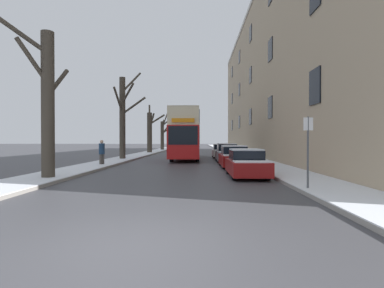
{
  "coord_description": "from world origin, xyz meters",
  "views": [
    {
      "loc": [
        1.23,
        -4.93,
        1.77
      ],
      "look_at": [
        0.66,
        17.9,
        1.52
      ],
      "focal_mm": 28.0,
      "sensor_mm": 36.0,
      "label": 1
    }
  ],
  "objects_px": {
    "bare_tree_left_1": "(123,115)",
    "pedestrian_left_sidewalk": "(102,152)",
    "bare_tree_left_3": "(163,133)",
    "double_decker_bus": "(186,133)",
    "bare_tree_left_0": "(47,101)",
    "bare_tree_left_2": "(150,130)",
    "parked_car_1": "(234,157)",
    "parked_car_2": "(227,153)",
    "street_sign_post": "(308,149)",
    "parked_car_3": "(222,151)",
    "parked_car_0": "(246,164)"
  },
  "relations": [
    {
      "from": "double_decker_bus",
      "to": "parked_car_2",
      "type": "distance_m",
      "value": 5.2
    },
    {
      "from": "parked_car_1",
      "to": "street_sign_post",
      "type": "xyz_separation_m",
      "value": [
        1.39,
        -9.69,
        0.81
      ]
    },
    {
      "from": "bare_tree_left_0",
      "to": "bare_tree_left_1",
      "type": "relative_size",
      "value": 0.82
    },
    {
      "from": "bare_tree_left_1",
      "to": "parked_car_2",
      "type": "height_order",
      "value": "bare_tree_left_1"
    },
    {
      "from": "parked_car_1",
      "to": "street_sign_post",
      "type": "relative_size",
      "value": 1.67
    },
    {
      "from": "parked_car_1",
      "to": "bare_tree_left_2",
      "type": "bearing_deg",
      "value": 112.95
    },
    {
      "from": "bare_tree_left_1",
      "to": "pedestrian_left_sidewalk",
      "type": "bearing_deg",
      "value": -88.49
    },
    {
      "from": "bare_tree_left_0",
      "to": "parked_car_1",
      "type": "relative_size",
      "value": 1.61
    },
    {
      "from": "parked_car_2",
      "to": "bare_tree_left_3",
      "type": "bearing_deg",
      "value": 106.98
    },
    {
      "from": "bare_tree_left_2",
      "to": "parked_car_1",
      "type": "relative_size",
      "value": 1.59
    },
    {
      "from": "pedestrian_left_sidewalk",
      "to": "bare_tree_left_0",
      "type": "bearing_deg",
      "value": -144.43
    },
    {
      "from": "pedestrian_left_sidewalk",
      "to": "parked_car_2",
      "type": "bearing_deg",
      "value": -26.23
    },
    {
      "from": "bare_tree_left_0",
      "to": "parked_car_0",
      "type": "distance_m",
      "value": 9.66
    },
    {
      "from": "bare_tree_left_1",
      "to": "parked_car_3",
      "type": "height_order",
      "value": "bare_tree_left_1"
    },
    {
      "from": "bare_tree_left_3",
      "to": "parked_car_1",
      "type": "distance_m",
      "value": 35.7
    },
    {
      "from": "parked_car_2",
      "to": "street_sign_post",
      "type": "distance_m",
      "value": 15.02
    },
    {
      "from": "bare_tree_left_0",
      "to": "bare_tree_left_1",
      "type": "distance_m",
      "value": 13.88
    },
    {
      "from": "bare_tree_left_0",
      "to": "parked_car_0",
      "type": "xyz_separation_m",
      "value": [
        9.08,
        1.62,
        -2.88
      ]
    },
    {
      "from": "bare_tree_left_1",
      "to": "pedestrian_left_sidewalk",
      "type": "height_order",
      "value": "bare_tree_left_1"
    },
    {
      "from": "double_decker_bus",
      "to": "pedestrian_left_sidewalk",
      "type": "distance_m",
      "value": 9.89
    },
    {
      "from": "street_sign_post",
      "to": "parked_car_0",
      "type": "bearing_deg",
      "value": 107.42
    },
    {
      "from": "bare_tree_left_3",
      "to": "pedestrian_left_sidewalk",
      "type": "relative_size",
      "value": 3.75
    },
    {
      "from": "bare_tree_left_3",
      "to": "double_decker_bus",
      "type": "xyz_separation_m",
      "value": [
        5.37,
        -25.92,
        -0.57
      ]
    },
    {
      "from": "bare_tree_left_1",
      "to": "parked_car_3",
      "type": "distance_m",
      "value": 10.7
    },
    {
      "from": "bare_tree_left_0",
      "to": "pedestrian_left_sidewalk",
      "type": "xyz_separation_m",
      "value": [
        0.04,
        7.33,
        -2.53
      ]
    },
    {
      "from": "double_decker_bus",
      "to": "street_sign_post",
      "type": "xyz_separation_m",
      "value": [
        4.95,
        -18.25,
        -1.06
      ]
    },
    {
      "from": "parked_car_0",
      "to": "parked_car_3",
      "type": "height_order",
      "value": "parked_car_3"
    },
    {
      "from": "double_decker_bus",
      "to": "pedestrian_left_sidewalk",
      "type": "xyz_separation_m",
      "value": [
        -5.48,
        -8.09,
        -1.54
      ]
    },
    {
      "from": "bare_tree_left_1",
      "to": "bare_tree_left_3",
      "type": "bearing_deg",
      "value": 89.42
    },
    {
      "from": "bare_tree_left_2",
      "to": "parked_car_1",
      "type": "bearing_deg",
      "value": -67.05
    },
    {
      "from": "bare_tree_left_0",
      "to": "bare_tree_left_2",
      "type": "bearing_deg",
      "value": 90.27
    },
    {
      "from": "bare_tree_left_2",
      "to": "parked_car_2",
      "type": "height_order",
      "value": "bare_tree_left_2"
    },
    {
      "from": "bare_tree_left_1",
      "to": "parked_car_3",
      "type": "xyz_separation_m",
      "value": [
        9.21,
        4.22,
        -3.45
      ]
    },
    {
      "from": "bare_tree_left_1",
      "to": "bare_tree_left_3",
      "type": "xyz_separation_m",
      "value": [
        0.28,
        27.47,
        -0.99
      ]
    },
    {
      "from": "parked_car_1",
      "to": "bare_tree_left_0",
      "type": "bearing_deg",
      "value": -142.92
    },
    {
      "from": "bare_tree_left_3",
      "to": "parked_car_3",
      "type": "height_order",
      "value": "bare_tree_left_3"
    },
    {
      "from": "bare_tree_left_0",
      "to": "bare_tree_left_2",
      "type": "distance_m",
      "value": 28.63
    },
    {
      "from": "bare_tree_left_1",
      "to": "parked_car_2",
      "type": "distance_m",
      "value": 9.97
    },
    {
      "from": "bare_tree_left_0",
      "to": "street_sign_post",
      "type": "bearing_deg",
      "value": -15.1
    },
    {
      "from": "parked_car_3",
      "to": "street_sign_post",
      "type": "height_order",
      "value": "street_sign_post"
    },
    {
      "from": "bare_tree_left_2",
      "to": "parked_car_0",
      "type": "height_order",
      "value": "bare_tree_left_2"
    },
    {
      "from": "bare_tree_left_1",
      "to": "street_sign_post",
      "type": "distance_m",
      "value": 19.95
    },
    {
      "from": "double_decker_bus",
      "to": "pedestrian_left_sidewalk",
      "type": "height_order",
      "value": "double_decker_bus"
    },
    {
      "from": "pedestrian_left_sidewalk",
      "to": "parked_car_3",
      "type": "bearing_deg",
      "value": -4.12
    },
    {
      "from": "bare_tree_left_1",
      "to": "parked_car_1",
      "type": "height_order",
      "value": "bare_tree_left_1"
    },
    {
      "from": "bare_tree_left_1",
      "to": "double_decker_bus",
      "type": "relative_size",
      "value": 0.74
    },
    {
      "from": "parked_car_0",
      "to": "double_decker_bus",
      "type": "bearing_deg",
      "value": 104.46
    },
    {
      "from": "bare_tree_left_2",
      "to": "bare_tree_left_0",
      "type": "bearing_deg",
      "value": -89.73
    },
    {
      "from": "bare_tree_left_0",
      "to": "bare_tree_left_2",
      "type": "xyz_separation_m",
      "value": [
        -0.14,
        28.63,
        -0.31
      ]
    },
    {
      "from": "bare_tree_left_0",
      "to": "parked_car_1",
      "type": "height_order",
      "value": "bare_tree_left_0"
    }
  ]
}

